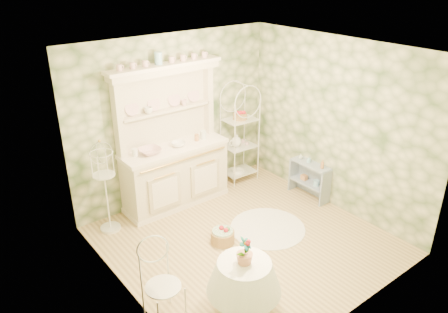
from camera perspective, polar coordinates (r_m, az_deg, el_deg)
floor at (r=6.41m, az=2.80°, el=-10.88°), size 3.60×3.60×0.00m
ceiling at (r=5.32m, az=3.41°, el=13.53°), size 3.60×3.60×0.00m
wall_left at (r=4.87m, az=-13.25°, el=-5.25°), size 3.60×3.60×0.00m
wall_right at (r=6.97m, az=14.38°, el=3.95°), size 3.60×3.60×0.00m
wall_back at (r=7.08m, az=-6.51°, el=4.93°), size 3.60×3.60×0.00m
wall_front at (r=4.69m, az=17.71°, el=-7.03°), size 3.60×3.60×0.00m
kitchen_dresser at (r=6.84m, az=-6.60°, el=2.34°), size 1.87×0.61×2.29m
bakers_rack at (r=7.69m, az=2.07°, el=2.89°), size 0.56×0.41×1.75m
side_shelf at (r=7.48m, az=11.09°, el=-3.03°), size 0.31×0.73×0.61m
round_table at (r=5.11m, az=2.59°, el=-17.18°), size 0.66×0.66×0.64m
cafe_chair at (r=5.00m, az=-7.96°, el=-16.48°), size 0.53×0.53×0.90m
birdcage_stand at (r=6.50m, az=-15.21°, el=-4.04°), size 0.36×0.36×1.39m
floor_basket at (r=6.31m, az=-0.19°, el=-10.38°), size 0.33×0.33×0.20m
lace_rug at (r=6.69m, az=5.72°, el=-9.25°), size 1.49×1.49×0.01m
bowl_floral at (r=6.69m, az=-9.63°, el=0.44°), size 0.35×0.35×0.08m
bowl_white at (r=6.89m, az=-5.97°, el=1.40°), size 0.29×0.29×0.07m
cup_left at (r=6.66m, az=-9.83°, el=5.81°), size 0.13×0.13×0.10m
cup_right at (r=6.96m, az=-5.24°, el=6.90°), size 0.12×0.12×0.09m
potted_geranium at (r=4.75m, az=2.73°, el=-12.53°), size 0.21×0.18×0.33m
bottle_amber at (r=7.18m, az=12.72°, el=-1.04°), size 0.06×0.06×0.15m
bottle_blue at (r=7.35m, az=11.02°, el=-0.50°), size 0.06×0.06×0.11m
bottle_glass at (r=7.46m, az=9.97°, el=-0.07°), size 0.09×0.09×0.09m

